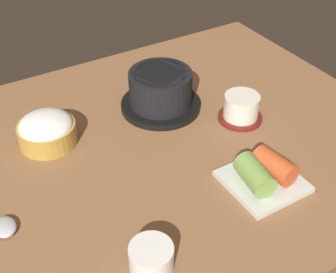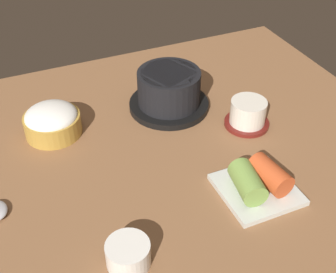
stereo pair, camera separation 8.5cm
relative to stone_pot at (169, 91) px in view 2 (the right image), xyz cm
name	(u,v)px [view 2 (the right image)]	position (x,y,z in cm)	size (l,w,h in cm)	color
dining_table	(155,149)	(-7.84, -10.92, -5.22)	(100.00, 76.00, 2.00)	brown
stone_pot	(169,91)	(0.00, 0.00, 0.00)	(17.31, 17.31, 8.72)	black
rice_bowl	(52,121)	(-25.05, 0.88, -1.18)	(11.31, 11.31, 6.20)	#B78C38
tea_cup_with_saucer	(248,114)	(12.22, -12.30, -1.40)	(9.27, 9.27, 5.78)	maroon
kimchi_plate	(258,182)	(3.66, -29.77, -2.02)	(12.73, 12.73, 5.33)	silver
side_bowl_near	(128,254)	(-21.69, -34.79, -2.11)	(6.65, 6.65, 3.95)	white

